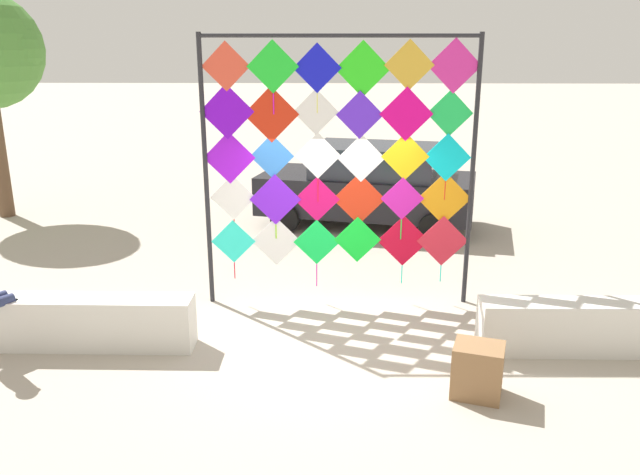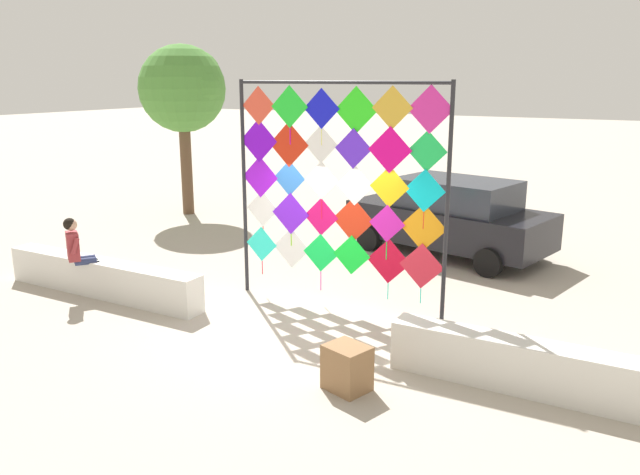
% 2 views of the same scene
% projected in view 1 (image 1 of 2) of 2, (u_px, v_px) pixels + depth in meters
% --- Properties ---
extents(ground, '(120.00, 120.00, 0.00)m').
position_uv_depth(ground, '(335.00, 337.00, 8.54)').
color(ground, '#ADA393').
extents(plaza_ledge_left, '(4.51, 0.46, 0.68)m').
position_uv_depth(plaza_ledge_left, '(20.00, 322.00, 8.20)').
color(plaza_ledge_left, silver).
rests_on(plaza_ledge_left, ground).
extents(kite_display_rack, '(3.95, 0.13, 3.96)m').
position_uv_depth(kite_display_rack, '(340.00, 153.00, 9.07)').
color(kite_display_rack, '#232328').
rests_on(kite_display_rack, ground).
extents(parked_car, '(4.86, 2.96, 1.76)m').
position_uv_depth(parked_car, '(369.00, 185.00, 13.63)').
color(parked_car, black).
rests_on(parked_car, ground).
extents(cardboard_box_large, '(0.66, 0.60, 0.61)m').
position_uv_depth(cardboard_box_large, '(478.00, 370.00, 7.05)').
color(cardboard_box_large, olive).
rests_on(cardboard_box_large, ground).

